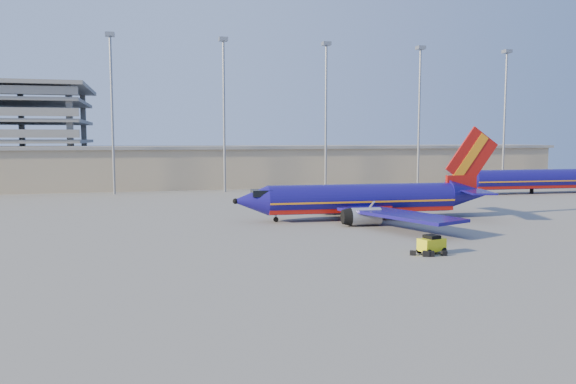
# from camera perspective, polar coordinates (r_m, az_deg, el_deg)

# --- Properties ---
(ground) EXTENTS (220.00, 220.00, 0.00)m
(ground) POSITION_cam_1_polar(r_m,az_deg,el_deg) (63.28, 3.79, -3.73)
(ground) COLOR slate
(ground) RESTS_ON ground
(terminal_building) EXTENTS (122.00, 16.00, 8.50)m
(terminal_building) POSITION_cam_1_polar(r_m,az_deg,el_deg) (121.14, -0.17, 2.76)
(terminal_building) COLOR gray
(terminal_building) RESTS_ON ground
(light_mast_row) EXTENTS (101.60, 1.60, 28.65)m
(light_mast_row) POSITION_cam_1_polar(r_m,az_deg,el_deg) (108.41, -1.22, 9.43)
(light_mast_row) COLOR gray
(light_mast_row) RESTS_ON ground
(aircraft_main) EXTENTS (34.40, 33.04, 11.64)m
(aircraft_main) POSITION_cam_1_polar(r_m,az_deg,el_deg) (70.73, 8.05, -0.76)
(aircraft_main) COLOR navy
(aircraft_main) RESTS_ON ground
(aircraft_second) EXTENTS (34.23, 13.33, 11.59)m
(aircraft_second) POSITION_cam_1_polar(r_m,az_deg,el_deg) (112.21, 23.92, 1.21)
(aircraft_second) COLOR navy
(aircraft_second) RESTS_ON ground
(baggage_tug) EXTENTS (2.60, 1.95, 1.67)m
(baggage_tug) POSITION_cam_1_polar(r_m,az_deg,el_deg) (51.10, 14.38, -5.14)
(baggage_tug) COLOR #D3D112
(baggage_tug) RESTS_ON ground
(luggage_pile) EXTENTS (3.09, 1.33, 0.50)m
(luggage_pile) POSITION_cam_1_polar(r_m,az_deg,el_deg) (50.10, 14.09, -6.09)
(luggage_pile) COLOR black
(luggage_pile) RESTS_ON ground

